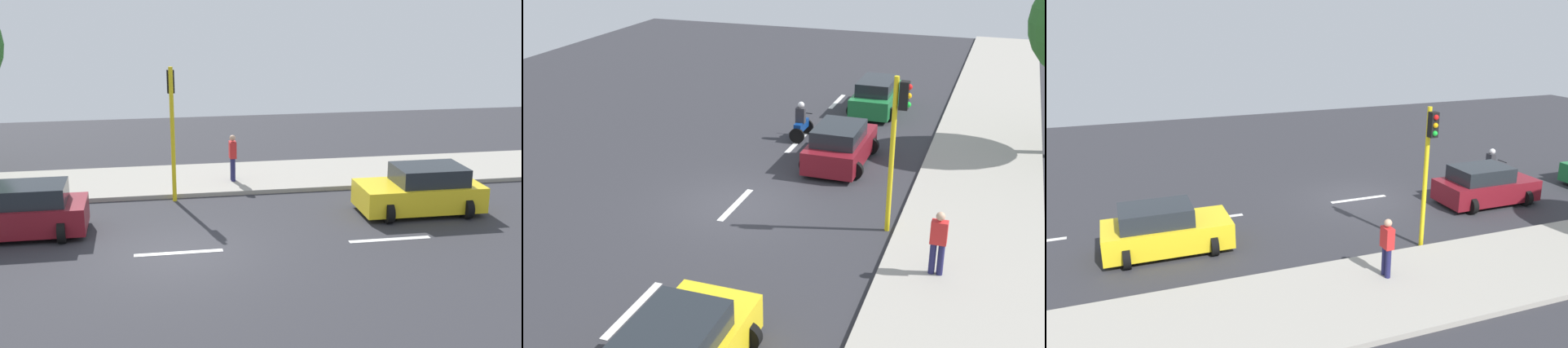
{
  "view_description": "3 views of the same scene",
  "coord_description": "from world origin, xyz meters",
  "views": [
    {
      "loc": [
        -17.47,
        0.75,
        6.99
      ],
      "look_at": [
        1.36,
        -2.49,
        1.74
      ],
      "focal_mm": 47.2,
      "sensor_mm": 36.0,
      "label": 1
    },
    {
      "loc": [
        7.53,
        -16.9,
        8.71
      ],
      "look_at": [
        1.7,
        -0.32,
        1.39
      ],
      "focal_mm": 45.31,
      "sensor_mm": 36.0,
      "label": 2
    },
    {
      "loc": [
        17.9,
        -9.07,
        7.08
      ],
      "look_at": [
        0.37,
        -2.36,
        1.42
      ],
      "focal_mm": 36.17,
      "sensor_mm": 36.0,
      "label": 3
    }
  ],
  "objects": [
    {
      "name": "ground_plane",
      "position": [
        0.0,
        0.0,
        -0.05
      ],
      "size": [
        40.0,
        60.0,
        0.1
      ],
      "primitive_type": "cube",
      "color": "#2D2D33"
    },
    {
      "name": "sidewalk",
      "position": [
        7.0,
        0.0,
        0.07
      ],
      "size": [
        4.0,
        60.0,
        0.15
      ],
      "primitive_type": "cube",
      "color": "#9E998E",
      "rests_on": "ground"
    },
    {
      "name": "lane_stripe_north",
      "position": [
        0.0,
        -6.0,
        0.01
      ],
      "size": [
        0.2,
        2.4,
        0.01
      ],
      "primitive_type": "cube",
      "color": "white",
      "rests_on": "ground"
    },
    {
      "name": "lane_stripe_mid",
      "position": [
        0.0,
        0.0,
        0.01
      ],
      "size": [
        0.2,
        2.4,
        0.01
      ],
      "primitive_type": "cube",
      "color": "white",
      "rests_on": "ground"
    },
    {
      "name": "car_yellow_cab",
      "position": [
        2.21,
        -7.81,
        0.71
      ],
      "size": [
        2.28,
        3.87,
        1.52
      ],
      "color": "yellow",
      "rests_on": "ground"
    },
    {
      "name": "car_maroon",
      "position": [
        2.15,
        4.39,
        0.71
      ],
      "size": [
        2.24,
        3.85,
        1.52
      ],
      "color": "maroon",
      "rests_on": "ground"
    },
    {
      "name": "pedestrian_near_signal",
      "position": [
        6.38,
        -2.33,
        1.06
      ],
      "size": [
        0.4,
        0.24,
        1.69
      ],
      "color": "#1E1E4C",
      "rests_on": "sidewalk"
    },
    {
      "name": "traffic_light_corner",
      "position": [
        4.85,
        -0.13,
        2.93
      ],
      "size": [
        0.49,
        0.24,
        4.5
      ],
      "color": "yellow",
      "rests_on": "ground"
    }
  ]
}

